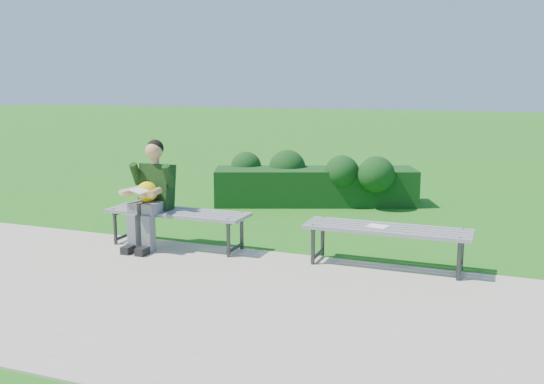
{
  "coord_description": "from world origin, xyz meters",
  "views": [
    {
      "loc": [
        2.68,
        -6.57,
        2.02
      ],
      "look_at": [
        0.2,
        -0.13,
        0.77
      ],
      "focal_mm": 40.0,
      "sensor_mm": 36.0,
      "label": 1
    }
  ],
  "objects_px": {
    "bench_left": "(177,215)",
    "seated_boy": "(151,191)",
    "hedge": "(315,181)",
    "paper_sheet": "(378,226)",
    "bench_right": "(387,232)"
  },
  "relations": [
    {
      "from": "bench_right",
      "to": "seated_boy",
      "type": "xyz_separation_m",
      "value": [
        -2.86,
        -0.17,
        0.3
      ]
    },
    {
      "from": "bench_left",
      "to": "seated_boy",
      "type": "relative_size",
      "value": 1.37
    },
    {
      "from": "bench_left",
      "to": "hedge",
      "type": "bearing_deg",
      "value": 77.07
    },
    {
      "from": "paper_sheet",
      "to": "bench_left",
      "type": "bearing_deg",
      "value": -178.17
    },
    {
      "from": "hedge",
      "to": "bench_left",
      "type": "height_order",
      "value": "hedge"
    },
    {
      "from": "bench_left",
      "to": "seated_boy",
      "type": "height_order",
      "value": "seated_boy"
    },
    {
      "from": "hedge",
      "to": "seated_boy",
      "type": "relative_size",
      "value": 2.6
    },
    {
      "from": "bench_left",
      "to": "bench_right",
      "type": "relative_size",
      "value": 1.0
    },
    {
      "from": "bench_left",
      "to": "seated_boy",
      "type": "bearing_deg",
      "value": -162.25
    },
    {
      "from": "hedge",
      "to": "paper_sheet",
      "type": "bearing_deg",
      "value": -61.89
    },
    {
      "from": "hedge",
      "to": "paper_sheet",
      "type": "relative_size",
      "value": 13.6
    },
    {
      "from": "seated_boy",
      "to": "bench_left",
      "type": "bearing_deg",
      "value": 17.75
    },
    {
      "from": "bench_right",
      "to": "paper_sheet",
      "type": "distance_m",
      "value": 0.12
    },
    {
      "from": "seated_boy",
      "to": "paper_sheet",
      "type": "relative_size",
      "value": 5.23
    },
    {
      "from": "hedge",
      "to": "seated_boy",
      "type": "bearing_deg",
      "value": -107.33
    }
  ]
}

